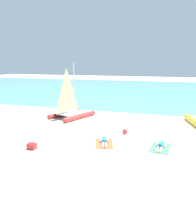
# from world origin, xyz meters

# --- Properties ---
(ground_plane) EXTENTS (120.00, 120.00, 0.00)m
(ground_plane) POSITION_xyz_m (0.00, 10.00, 0.00)
(ground_plane) COLOR beige
(ocean_water) EXTENTS (120.00, 40.00, 0.05)m
(ocean_water) POSITION_xyz_m (0.00, 30.23, 0.03)
(ocean_water) COLOR #5BB2C1
(ocean_water) RESTS_ON ground
(sailboat_red) EXTENTS (3.68, 4.48, 5.03)m
(sailboat_red) POSITION_xyz_m (-3.32, 6.80, 0.75)
(sailboat_red) COLOR #CC3838
(sailboat_red) RESTS_ON ground
(towel_left) EXTENTS (1.62, 2.14, 0.01)m
(towel_left) POSITION_xyz_m (1.49, 1.18, 0.01)
(towel_left) COLOR #EA5933
(towel_left) RESTS_ON ground
(sunbather_left) EXTENTS (0.83, 1.54, 0.30)m
(sunbather_left) POSITION_xyz_m (1.47, 1.25, 0.13)
(sunbather_left) COLOR #268CCC
(sunbather_left) RESTS_ON towel_left
(towel_right) EXTENTS (1.33, 2.02, 0.01)m
(towel_right) POSITION_xyz_m (4.89, 1.45, 0.01)
(towel_right) COLOR #4CB266
(towel_right) RESTS_ON ground
(sunbather_right) EXTENTS (0.60, 1.57, 0.30)m
(sunbather_right) POSITION_xyz_m (4.90, 1.52, 0.13)
(sunbather_right) COLOR #268CCC
(sunbather_right) RESTS_ON towel_right
(beach_ball) EXTENTS (0.37, 0.37, 0.37)m
(beach_ball) POSITION_xyz_m (2.38, 3.47, 0.18)
(beach_ball) COLOR red
(beach_ball) RESTS_ON ground
(cooler_box) EXTENTS (0.50, 0.36, 0.36)m
(cooler_box) POSITION_xyz_m (-2.32, -0.97, 0.18)
(cooler_box) COLOR red
(cooler_box) RESTS_ON ground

